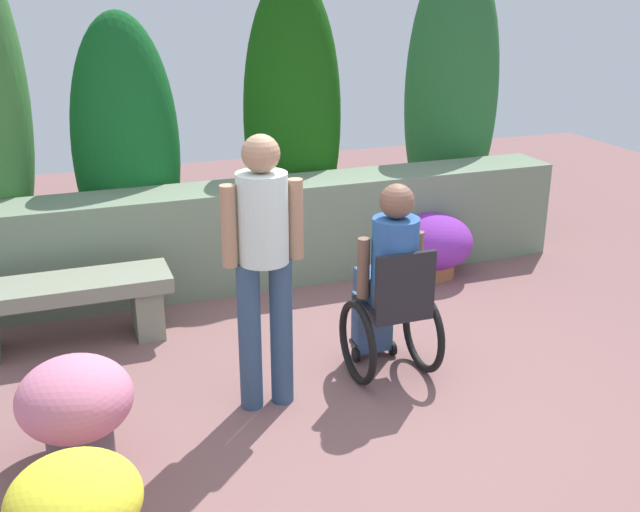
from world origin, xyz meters
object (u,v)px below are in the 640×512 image
Objects in this scene: person_in_wheelchair at (390,287)px; person_standing_companion at (264,256)px; flower_pot_red_accent at (76,405)px; stone_bench at (65,302)px; flower_pot_terracotta_by_wall at (76,509)px; flower_pot_purple_near at (432,244)px.

person_in_wheelchair is 0.78× the size of person_standing_companion.
person_in_wheelchair reaches higher than flower_pot_red_accent.
flower_pot_terracotta_by_wall is at bearing -91.38° from stone_bench.
stone_bench is at bearing 157.99° from person_in_wheelchair.
stone_bench is 2.40× the size of flower_pot_red_accent.
stone_bench is at bearing -174.36° from flower_pot_purple_near.
stone_bench is 1.49m from flower_pot_red_accent.
flower_pot_red_accent is (0.05, 0.89, 0.00)m from flower_pot_terracotta_by_wall.
stone_bench is 0.88× the size of person_standing_companion.
person_in_wheelchair is 1.90m from flower_pot_purple_near.
person_standing_companion is at bearing 42.59° from flower_pot_terracotta_by_wall.
person_in_wheelchair reaches higher than stone_bench.
flower_pot_terracotta_by_wall is 0.89m from flower_pot_red_accent.
flower_pot_purple_near is 1.21× the size of flower_pot_terracotta_by_wall.
flower_pot_purple_near is at bearing 40.44° from person_standing_companion.
person_in_wheelchair is 0.95m from person_standing_companion.
stone_bench is at bearing 88.49° from flower_pot_terracotta_by_wall.
flower_pot_purple_near is (3.12, 0.31, -0.04)m from stone_bench.
person_standing_companion reaches higher than flower_pot_red_accent.
flower_pot_red_accent is (-0.01, -1.49, 0.01)m from stone_bench.
stone_bench is 2.54× the size of flower_pot_terracotta_by_wall.
flower_pot_red_accent reaches higher than flower_pot_terracotta_by_wall.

